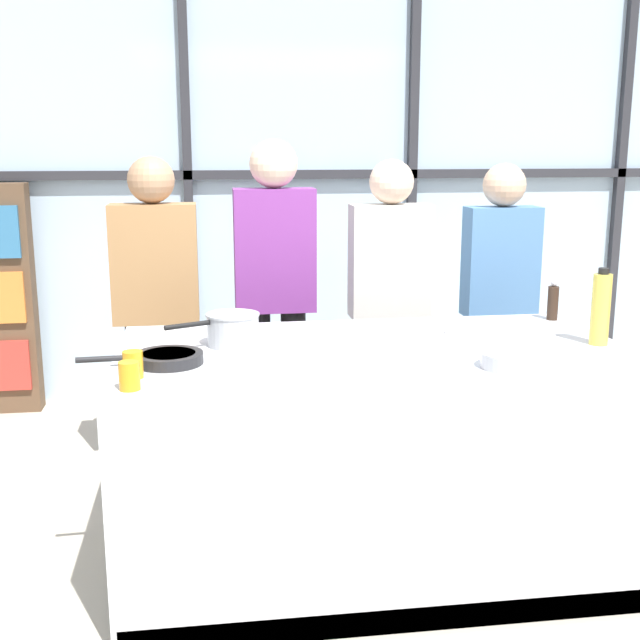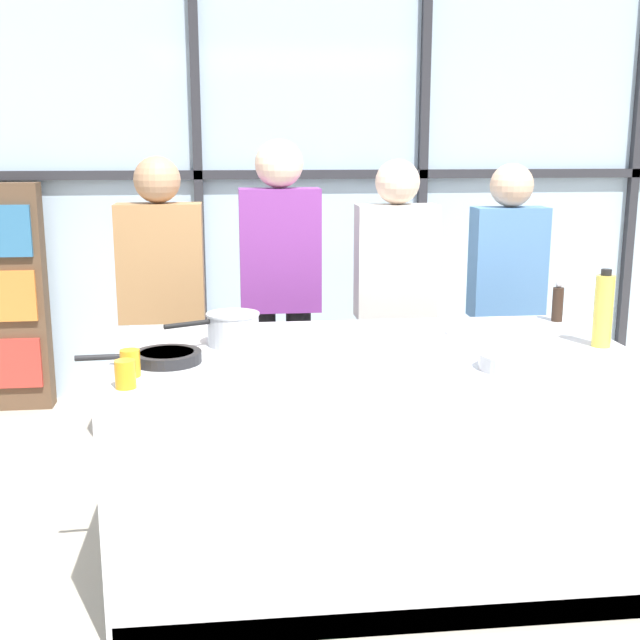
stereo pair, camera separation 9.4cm
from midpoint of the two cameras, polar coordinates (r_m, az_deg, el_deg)
The scene contains 16 objects.
ground_plane at distance 3.59m, azimuth 4.38°, elevation -16.70°, with size 18.00×18.00×0.00m, color #BCB29E.
back_window_wall at distance 5.59m, azimuth -0.12°, elevation 8.94°, with size 6.40×0.10×2.80m.
bookshelf at distance 5.64m, azimuth -21.14°, elevation 1.46°, with size 0.54×0.19×1.50m.
demo_island at distance 3.39m, azimuth 4.49°, elevation -9.76°, with size 2.05×1.07×0.94m.
spectator_far_left at distance 4.23m, azimuth -10.54°, elevation 1.52°, with size 0.43×0.24×1.69m.
spectator_center_left at distance 4.21m, azimuth -2.20°, elevation 2.57°, with size 0.42×0.25×1.77m.
spectator_center_right at distance 4.31m, azimuth 5.99°, elevation 1.77°, with size 0.42×0.23×1.67m.
spectator_far_right at distance 4.49m, azimuth 13.69°, elevation 1.86°, with size 0.39×0.23×1.64m.
frying_pan at distance 3.06m, azimuth -10.09°, elevation -2.59°, with size 0.46×0.26×0.04m.
saucepan at distance 3.29m, azimuth -5.42°, elevation -0.57°, with size 0.38×0.24×0.13m.
white_plate at distance 3.54m, azimuth 11.83°, elevation -0.89°, with size 0.26×0.26×0.01m, color white.
mixing_bowl at distance 3.02m, azimuth 14.19°, elevation -2.84°, with size 0.22×0.22×0.06m.
oil_bottle at distance 3.44m, azimuth 20.25°, elevation 0.65°, with size 0.08×0.08×0.32m.
pepper_grinder at distance 3.88m, azimuth 17.22°, elevation 1.15°, with size 0.05×0.05×0.19m.
juice_glass_near at distance 2.77m, azimuth -12.73°, elevation -3.78°, with size 0.07×0.07×0.10m, color orange.
juice_glass_far at distance 2.90m, azimuth -12.44°, elevation -3.01°, with size 0.07×0.07×0.10m, color orange.
Camera 2 is at (-0.56, -3.08, 1.75)m, focal length 45.00 mm.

